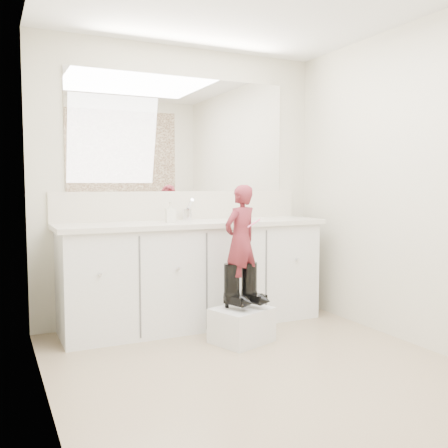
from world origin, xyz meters
TOP-DOWN VIEW (x-y plane):
  - floor at (0.00, 0.00)m, footprint 3.00×3.00m
  - wall_back at (0.00, 1.50)m, footprint 2.60×0.00m
  - wall_left at (-1.30, 0.00)m, footprint 0.00×3.00m
  - wall_right at (1.30, 0.00)m, footprint 0.00×3.00m
  - vanity_cabinet at (0.00, 1.23)m, footprint 2.20×0.55m
  - countertop at (0.00, 1.21)m, footprint 2.28×0.58m
  - backsplash at (0.00, 1.49)m, footprint 2.28×0.03m
  - mirror at (0.00, 1.49)m, footprint 2.00×0.02m
  - faucet at (0.00, 1.38)m, footprint 0.08×0.08m
  - cup at (0.52, 1.30)m, footprint 0.14×0.14m
  - soap_bottle at (-0.21, 1.21)m, footprint 0.08×0.09m
  - step_stool at (0.15, 0.63)m, footprint 0.50×0.46m
  - boot_left at (0.07, 0.65)m, footprint 0.19×0.26m
  - boot_right at (0.22, 0.65)m, footprint 0.19×0.26m
  - toddler at (0.15, 0.65)m, footprint 0.35×0.29m
  - toothbrush at (0.22, 0.57)m, footprint 0.13×0.06m

SIDE VIEW (x-z plane):
  - floor at x=0.00m, z-range 0.00..0.00m
  - step_stool at x=0.15m, z-range 0.00..0.26m
  - vanity_cabinet at x=0.00m, z-range 0.00..0.85m
  - boot_left at x=0.07m, z-range 0.26..0.61m
  - boot_right at x=0.22m, z-range 0.26..0.61m
  - toddler at x=0.15m, z-range 0.36..1.20m
  - countertop at x=0.00m, z-range 0.85..0.89m
  - toothbrush at x=0.22m, z-range 0.88..0.94m
  - cup at x=0.52m, z-range 0.89..0.99m
  - faucet at x=0.00m, z-range 0.89..0.99m
  - soap_bottle at x=-0.21m, z-range 0.89..1.06m
  - backsplash at x=0.00m, z-range 0.89..1.14m
  - wall_back at x=0.00m, z-range -0.10..2.50m
  - wall_left at x=-1.30m, z-range -0.30..2.70m
  - wall_right at x=1.30m, z-range -0.30..2.70m
  - mirror at x=0.00m, z-range 1.14..2.14m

